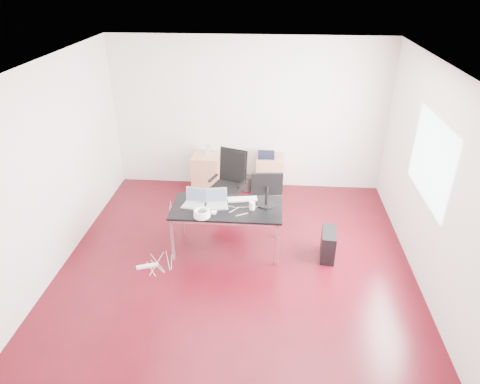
# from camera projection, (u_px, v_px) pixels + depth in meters

# --- Properties ---
(room_shell) EXTENTS (5.00, 5.00, 5.00)m
(room_shell) POSITION_uv_depth(u_px,v_px,m) (239.00, 175.00, 5.60)
(room_shell) COLOR #3D060E
(room_shell) RESTS_ON ground
(desk) EXTENTS (1.60, 0.80, 0.73)m
(desk) POSITION_uv_depth(u_px,v_px,m) (227.00, 210.00, 6.22)
(desk) COLOR black
(desk) RESTS_ON ground
(office_chair) EXTENTS (0.61, 0.63, 1.08)m
(office_chair) POSITION_uv_depth(u_px,v_px,m) (229.00, 179.00, 7.26)
(office_chair) COLOR black
(office_chair) RESTS_ON ground
(filing_cabinet_left) EXTENTS (0.50, 0.50, 0.70)m
(filing_cabinet_left) POSITION_uv_depth(u_px,v_px,m) (206.00, 172.00, 8.11)
(filing_cabinet_left) COLOR tan
(filing_cabinet_left) RESTS_ON ground
(filing_cabinet_right) EXTENTS (0.50, 0.50, 0.70)m
(filing_cabinet_right) POSITION_uv_depth(u_px,v_px,m) (269.00, 174.00, 8.02)
(filing_cabinet_right) COLOR tan
(filing_cabinet_right) RESTS_ON ground
(pc_tower) EXTENTS (0.24, 0.47, 0.44)m
(pc_tower) POSITION_uv_depth(u_px,v_px,m) (328.00, 244.00, 6.24)
(pc_tower) COLOR black
(pc_tower) RESTS_ON ground
(wastebasket) EXTENTS (0.27, 0.27, 0.28)m
(wastebasket) POSITION_uv_depth(u_px,v_px,m) (245.00, 183.00, 8.17)
(wastebasket) COLOR black
(wastebasket) RESTS_ON ground
(power_strip) EXTENTS (0.30, 0.16, 0.04)m
(power_strip) POSITION_uv_depth(u_px,v_px,m) (147.00, 266.00, 6.12)
(power_strip) COLOR white
(power_strip) RESTS_ON ground
(laptop_left) EXTENTS (0.37, 0.31, 0.23)m
(laptop_left) POSITION_uv_depth(u_px,v_px,m) (195.00, 201.00, 6.22)
(laptop_left) COLOR silver
(laptop_left) RESTS_ON desk
(laptop_right) EXTENTS (0.37, 0.31, 0.23)m
(laptop_right) POSITION_uv_depth(u_px,v_px,m) (216.00, 202.00, 6.21)
(laptop_right) COLOR silver
(laptop_right) RESTS_ON desk
(monitor) EXTENTS (0.45, 0.26, 0.51)m
(monitor) POSITION_uv_depth(u_px,v_px,m) (267.00, 187.00, 6.12)
(monitor) COLOR black
(monitor) RESTS_ON desk
(keyboard) EXTENTS (0.46, 0.21, 0.02)m
(keyboard) POSITION_uv_depth(u_px,v_px,m) (242.00, 199.00, 6.37)
(keyboard) COLOR white
(keyboard) RESTS_ON desk
(cup_white) EXTENTS (0.10, 0.10, 0.12)m
(cup_white) POSITION_uv_depth(u_px,v_px,m) (252.00, 206.00, 6.11)
(cup_white) COLOR white
(cup_white) RESTS_ON desk
(cup_brown) EXTENTS (0.09, 0.09, 0.10)m
(cup_brown) POSITION_uv_depth(u_px,v_px,m) (253.00, 205.00, 6.13)
(cup_brown) COLOR #562A1D
(cup_brown) RESTS_ON desk
(cable_coil) EXTENTS (0.24, 0.24, 0.11)m
(cable_coil) POSITION_uv_depth(u_px,v_px,m) (202.00, 214.00, 5.92)
(cable_coil) COLOR white
(cable_coil) RESTS_ON desk
(power_adapter) EXTENTS (0.08, 0.08, 0.03)m
(power_adapter) POSITION_uv_depth(u_px,v_px,m) (214.00, 212.00, 6.03)
(power_adapter) COLOR white
(power_adapter) RESTS_ON desk
(speaker) EXTENTS (0.10, 0.09, 0.18)m
(speaker) POSITION_uv_depth(u_px,v_px,m) (208.00, 150.00, 7.92)
(speaker) COLOR #9E9E9E
(speaker) RESTS_ON filing_cabinet_left
(navy_garment) EXTENTS (0.30, 0.24, 0.09)m
(navy_garment) POSITION_uv_depth(u_px,v_px,m) (266.00, 155.00, 7.83)
(navy_garment) COLOR black
(navy_garment) RESTS_ON filing_cabinet_right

